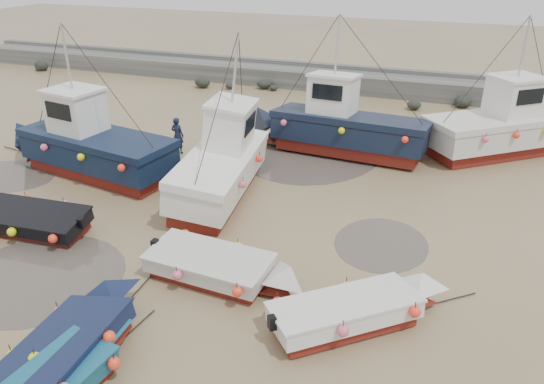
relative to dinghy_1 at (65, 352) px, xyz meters
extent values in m
plane|color=#927A57|center=(-0.12, 5.62, -0.54)|extent=(120.00, 120.00, 0.00)
cube|color=slate|center=(-0.12, 27.62, 0.06)|extent=(60.00, 2.20, 1.20)
cube|color=slate|center=(-0.12, 28.83, 0.79)|extent=(60.00, 0.60, 0.25)
ellipsoid|color=black|center=(4.98, 24.64, -0.24)|extent=(0.84, 0.86, 0.51)
ellipsoid|color=black|center=(7.68, 26.18, -0.19)|extent=(0.98, 1.07, 0.72)
ellipsoid|color=black|center=(-5.19, 26.08, -0.19)|extent=(0.99, 0.80, 0.58)
ellipsoid|color=black|center=(12.07, 25.38, -0.35)|extent=(0.54, 0.46, 0.30)
ellipsoid|color=black|center=(-23.63, 25.28, -0.31)|extent=(0.65, 0.64, 0.43)
ellipsoid|color=black|center=(9.57, 25.59, -0.32)|extent=(0.61, 0.47, 0.46)
ellipsoid|color=black|center=(-4.42, 25.89, -0.32)|extent=(0.61, 0.53, 0.32)
ellipsoid|color=black|center=(10.88, 26.22, -0.30)|extent=(0.67, 0.55, 0.43)
ellipsoid|color=black|center=(-9.29, 24.96, -0.16)|extent=(1.09, 0.88, 0.72)
ellipsoid|color=black|center=(-7.37, 25.27, -0.31)|extent=(0.65, 0.60, 0.37)
ellipsoid|color=black|center=(9.35, 25.01, -0.23)|extent=(0.88, 0.64, 0.62)
ellipsoid|color=black|center=(-1.04, 25.21, -0.31)|extent=(0.64, 0.62, 0.48)
ellipsoid|color=black|center=(-23.54, 25.41, -0.15)|extent=(1.10, 0.87, 0.86)
ellipsoid|color=black|center=(7.73, 26.04, -0.34)|extent=(0.55, 0.45, 0.29)
cylinder|color=#504740|center=(-3.37, 2.83, -0.53)|extent=(5.02, 5.02, 0.01)
cylinder|color=#504740|center=(5.88, 8.30, -0.53)|extent=(3.07, 3.07, 0.01)
cylinder|color=#504740|center=(-10.20, 8.35, -0.53)|extent=(4.42, 4.42, 0.01)
cylinder|color=#504740|center=(1.26, 15.74, -0.53)|extent=(6.64, 6.64, 0.01)
cube|color=maroon|center=(0.03, -0.37, -0.39)|extent=(1.80, 3.99, 0.30)
cube|color=#101A39|center=(0.03, -0.37, -0.01)|extent=(2.09, 4.29, 0.45)
pyramid|color=#101A39|center=(-0.12, 2.07, 0.44)|extent=(1.89, 0.82, 0.90)
cube|color=brown|center=(0.03, -0.37, 0.15)|extent=(1.68, 3.60, 0.10)
cube|color=#101A39|center=(0.03, -0.37, 0.24)|extent=(2.17, 4.39, 0.07)
cylinder|color=black|center=(-0.17, 3.04, -0.51)|extent=(0.16, 2.00, 0.04)
sphere|color=#FF3F23|center=(-1.02, -0.43, 0.09)|extent=(0.30, 0.30, 0.30)
sphere|color=#FF3F23|center=(1.02, 0.52, 0.09)|extent=(0.30, 0.30, 0.30)
sphere|color=#FF3F23|center=(-1.11, 1.23, 0.09)|extent=(0.30, 0.30, 0.30)
pyramid|color=navy|center=(0.56, 0.77, 0.44)|extent=(1.39, 0.84, 0.90)
cube|color=brown|center=(0.38, -1.01, 0.15)|extent=(1.29, 2.52, 0.10)
cube|color=navy|center=(0.38, -1.01, 0.24)|extent=(1.66, 3.07, 0.07)
cylinder|color=black|center=(0.64, 1.58, -0.51)|extent=(0.24, 1.99, 0.04)
sphere|color=#FF3F23|center=(-0.36, -0.56, 0.09)|extent=(0.30, 0.30, 0.30)
sphere|color=#FF3F23|center=(1.27, 0.05, 0.09)|extent=(0.30, 0.30, 0.30)
cube|color=maroon|center=(5.72, 3.69, -0.39)|extent=(3.49, 3.26, 0.30)
cube|color=silver|center=(5.72, 3.69, -0.01)|extent=(3.83, 3.60, 0.45)
pyramid|color=silver|center=(7.42, 5.16, 0.44)|extent=(1.51, 1.58, 0.90)
cube|color=brown|center=(5.72, 3.69, 0.15)|extent=(3.18, 2.98, 0.10)
cube|color=silver|center=(5.72, 3.69, 0.24)|extent=(3.93, 3.70, 0.07)
cube|color=black|center=(4.23, 2.39, 0.16)|extent=(0.28, 0.28, 0.35)
cylinder|color=black|center=(8.12, 5.76, -0.51)|extent=(1.54, 1.34, 0.04)
sphere|color=#FF3F23|center=(4.02, 3.35, 0.09)|extent=(0.30, 0.30, 0.30)
sphere|color=#FF3F23|center=(5.91, 2.71, 0.09)|extent=(0.30, 0.30, 0.30)
sphere|color=#FF3F23|center=(5.54, 4.66, 0.09)|extent=(0.30, 0.30, 0.30)
sphere|color=#FF3F23|center=(7.42, 4.03, 0.09)|extent=(0.30, 0.30, 0.30)
cube|color=maroon|center=(-5.53, 4.95, -0.39)|extent=(3.76, 1.59, 0.30)
cube|color=black|center=(-5.53, 4.95, -0.01)|extent=(4.05, 1.85, 0.45)
cube|color=brown|center=(-5.53, 4.95, 0.15)|extent=(3.40, 1.49, 0.10)
cube|color=black|center=(-5.53, 4.95, 0.24)|extent=(4.14, 1.92, 0.07)
cube|color=black|center=(-3.47, 5.11, 0.16)|extent=(0.20, 0.23, 0.35)
sphere|color=#FF3F23|center=(-3.90, 4.18, 0.09)|extent=(0.30, 0.30, 0.30)
sphere|color=#FF3F23|center=(-4.81, 5.91, 0.09)|extent=(0.30, 0.30, 0.30)
sphere|color=#FF3F23|center=(-5.46, 4.06, 0.09)|extent=(0.30, 0.30, 0.30)
sphere|color=#FF3F23|center=(-6.38, 5.79, 0.09)|extent=(0.30, 0.30, 0.30)
cube|color=maroon|center=(1.46, 4.53, -0.39)|extent=(3.43, 1.62, 0.30)
cube|color=beige|center=(1.46, 4.53, -0.01)|extent=(3.69, 1.89, 0.45)
pyramid|color=beige|center=(3.60, 4.38, 0.44)|extent=(0.82, 1.70, 0.90)
cube|color=brown|center=(1.46, 4.53, 0.15)|extent=(3.10, 1.52, 0.10)
cube|color=beige|center=(1.46, 4.53, 0.24)|extent=(3.78, 1.96, 0.07)
cube|color=black|center=(-0.41, 4.65, 0.16)|extent=(0.19, 0.23, 0.35)
cylinder|color=black|center=(4.50, 4.33, -0.51)|extent=(2.00, 0.17, 0.04)
sphere|color=#FF3F23|center=(0.10, 5.56, 0.09)|extent=(0.30, 0.30, 0.30)
sphere|color=#FF3F23|center=(0.92, 3.61, 0.09)|extent=(0.30, 0.30, 0.30)
sphere|color=#FF3F23|center=(2.00, 5.44, 0.09)|extent=(0.30, 0.30, 0.30)
sphere|color=#FF3F23|center=(2.83, 3.49, 0.09)|extent=(0.30, 0.30, 0.30)
cube|color=maroon|center=(-6.41, 9.88, -0.26)|extent=(6.66, 3.13, 0.55)
cube|color=#0E1B34|center=(-6.41, 9.88, 0.49)|extent=(7.19, 3.57, 0.95)
pyramid|color=#0E1B34|center=(-10.33, 10.56, 1.19)|extent=(1.82, 2.64, 1.40)
cube|color=brown|center=(-6.41, 9.88, 1.00)|extent=(7.01, 3.45, 0.08)
cube|color=#0E1B34|center=(-6.41, 9.88, 1.14)|extent=(7.35, 3.65, 0.30)
cube|color=white|center=(-7.33, 10.04, 2.11)|extent=(2.26, 2.02, 1.70)
cube|color=white|center=(-7.33, 10.04, 3.02)|extent=(2.44, 2.18, 0.12)
cube|color=black|center=(-8.34, 10.21, 2.37)|extent=(0.30, 1.43, 0.68)
cylinder|color=#B7B7B2|center=(-7.33, 10.04, 4.38)|extent=(0.10, 0.10, 2.60)
cylinder|color=black|center=(-11.44, 10.75, -0.51)|extent=(2.96, 0.56, 0.05)
sphere|color=#E05C7C|center=(-3.95, 8.09, 0.84)|extent=(0.30, 0.30, 0.30)
sphere|color=#E05C7C|center=(-4.56, 10.91, 0.84)|extent=(0.30, 0.30, 0.30)
sphere|color=#E05C7C|center=(-6.10, 8.47, 0.84)|extent=(0.30, 0.30, 0.30)
sphere|color=#E05C7C|center=(-6.72, 11.28, 0.84)|extent=(0.30, 0.30, 0.30)
sphere|color=#E05C7C|center=(-8.25, 8.84, 0.84)|extent=(0.30, 0.30, 0.30)
sphere|color=#E05C7C|center=(-8.87, 11.66, 0.84)|extent=(0.30, 0.30, 0.30)
cube|color=maroon|center=(-0.77, 9.63, -0.26)|extent=(2.68, 6.15, 0.55)
cube|color=white|center=(-0.77, 9.63, 0.49)|extent=(3.07, 6.63, 0.95)
pyramid|color=white|center=(-1.29, 13.34, 1.19)|extent=(2.37, 1.72, 1.40)
cube|color=brown|center=(-0.77, 9.63, 1.00)|extent=(2.96, 6.48, 0.08)
cube|color=white|center=(-0.77, 9.63, 1.14)|extent=(3.13, 6.78, 0.30)
cube|color=white|center=(-0.89, 10.49, 2.11)|extent=(1.80, 2.20, 1.70)
cube|color=white|center=(-0.89, 10.49, 3.02)|extent=(1.94, 2.37, 0.12)
cube|color=black|center=(-1.03, 11.50, 2.37)|extent=(1.29, 0.23, 0.68)
cylinder|color=#B7B7B2|center=(-0.89, 10.49, 4.38)|extent=(0.10, 0.10, 2.60)
cylinder|color=black|center=(-1.45, 14.41, -0.51)|extent=(0.47, 2.98, 0.05)
sphere|color=#E05C7C|center=(-1.61, 6.94, 0.84)|extent=(0.30, 0.30, 0.30)
sphere|color=#E05C7C|center=(0.62, 8.55, 0.84)|extent=(0.30, 0.30, 0.30)
sphere|color=#E05C7C|center=(-1.97, 9.46, 0.84)|extent=(0.30, 0.30, 0.30)
sphere|color=#E05C7C|center=(0.26, 11.06, 0.84)|extent=(0.30, 0.30, 0.30)
sphere|color=#E05C7C|center=(-2.33, 11.97, 0.84)|extent=(0.30, 0.30, 0.30)
cube|color=maroon|center=(2.97, 16.04, -0.26)|extent=(6.68, 2.64, 0.55)
cube|color=black|center=(2.97, 16.04, 0.49)|extent=(7.19, 3.05, 0.95)
pyramid|color=black|center=(-1.08, 16.34, 1.19)|extent=(1.61, 2.64, 1.40)
cube|color=brown|center=(2.97, 16.04, 1.00)|extent=(7.02, 2.94, 0.08)
cube|color=black|center=(2.97, 16.04, 1.14)|extent=(7.35, 3.11, 0.30)
cube|color=white|center=(2.01, 16.11, 2.11)|extent=(2.13, 1.92, 1.70)
cube|color=white|center=(2.01, 16.11, 3.02)|extent=(2.30, 2.08, 0.12)
cube|color=black|center=(1.00, 16.18, 2.37)|extent=(0.16, 1.51, 0.68)
cylinder|color=#B7B7B2|center=(2.01, 16.11, 4.38)|extent=(0.10, 0.10, 2.60)
cylinder|color=black|center=(-2.21, 16.42, -0.51)|extent=(3.00, 0.27, 0.05)
sphere|color=#E05C7C|center=(5.65, 14.45, 0.84)|extent=(0.30, 0.30, 0.30)
sphere|color=#E05C7C|center=(4.46, 17.32, 0.84)|extent=(0.30, 0.30, 0.30)
sphere|color=#E05C7C|center=(2.87, 14.65, 0.84)|extent=(0.30, 0.30, 0.30)
sphere|color=#E05C7C|center=(1.68, 17.53, 0.84)|extent=(0.30, 0.30, 0.30)
sphere|color=#E05C7C|center=(0.08, 14.86, 0.84)|extent=(0.30, 0.30, 0.30)
cube|color=maroon|center=(9.23, 18.30, -0.26)|extent=(5.85, 5.37, 0.55)
cube|color=silver|center=(9.23, 18.30, 0.49)|extent=(6.43, 5.94, 0.95)
cube|color=brown|center=(9.23, 18.30, 1.00)|extent=(6.25, 5.77, 0.08)
cube|color=silver|center=(9.23, 18.30, 1.14)|extent=(6.57, 6.07, 0.30)
cube|color=white|center=(9.88, 18.84, 2.11)|extent=(2.70, 2.67, 1.70)
cube|color=white|center=(9.88, 18.84, 3.02)|extent=(2.92, 2.89, 0.12)
cube|color=black|center=(10.66, 19.49, 2.37)|extent=(1.02, 1.22, 0.68)
cylinder|color=#B7B7B2|center=(9.88, 18.84, 4.38)|extent=(0.10, 0.10, 2.60)
sphere|color=#E05C7C|center=(6.43, 17.84, 0.84)|extent=(0.30, 0.30, 0.30)
sphere|color=#E05C7C|center=(8.86, 16.17, 0.84)|extent=(0.30, 0.30, 0.30)
sphere|color=#E05C7C|center=(7.69, 18.88, 0.84)|extent=(0.30, 0.30, 0.30)
sphere|color=#E05C7C|center=(10.13, 17.21, 0.84)|extent=(0.30, 0.30, 0.30)
sphere|color=#E05C7C|center=(8.96, 19.92, 0.84)|extent=(0.30, 0.30, 0.30)
sphere|color=#E05C7C|center=(10.22, 20.96, 0.84)|extent=(0.30, 0.30, 0.30)
imported|color=#141C33|center=(-4.62, 13.39, -0.54)|extent=(0.65, 0.44, 1.74)
camera|label=1|loc=(7.77, -7.18, 8.52)|focal=35.00mm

